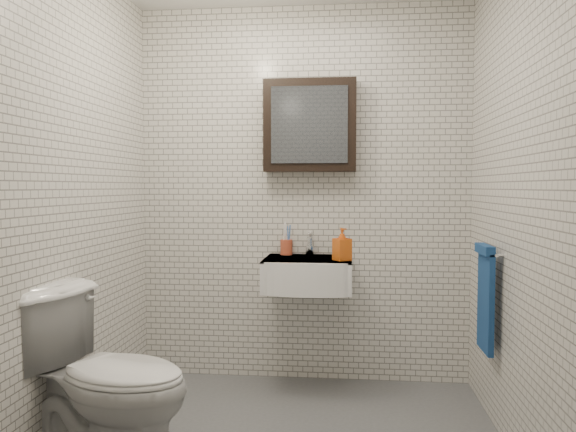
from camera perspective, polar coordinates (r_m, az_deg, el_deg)
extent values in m
cube|color=silver|center=(3.77, 1.54, 2.19)|extent=(2.20, 0.02, 2.50)
cube|color=silver|center=(1.78, -3.47, 1.28)|extent=(2.20, 0.02, 2.50)
cube|color=silver|center=(3.09, -20.83, 1.82)|extent=(0.02, 2.00, 2.50)
cube|color=silver|center=(2.87, 22.34, 1.71)|extent=(0.02, 2.00, 2.50)
cube|color=white|center=(3.58, 2.05, -5.89)|extent=(0.55, 0.45, 0.20)
cylinder|color=silver|center=(3.59, 2.08, -4.45)|extent=(0.31, 0.31, 0.02)
cylinder|color=silver|center=(3.59, 2.08, -4.32)|extent=(0.04, 0.04, 0.01)
cube|color=white|center=(3.57, 2.05, -4.38)|extent=(0.55, 0.45, 0.01)
cylinder|color=silver|center=(3.73, 2.23, -3.52)|extent=(0.06, 0.06, 0.06)
cylinder|color=silver|center=(3.72, 2.23, -2.60)|extent=(0.03, 0.03, 0.08)
cylinder|color=silver|center=(3.66, 2.17, -2.23)|extent=(0.02, 0.12, 0.02)
cube|color=silver|center=(3.75, 2.26, -1.72)|extent=(0.02, 0.09, 0.01)
cube|color=black|center=(3.71, 2.25, 9.13)|extent=(0.60, 0.14, 0.60)
cube|color=#3F444C|center=(3.64, 2.17, 9.26)|extent=(0.49, 0.01, 0.49)
cylinder|color=silver|center=(3.22, 19.79, -3.48)|extent=(0.02, 0.30, 0.02)
cylinder|color=silver|center=(3.35, 19.60, -3.23)|extent=(0.04, 0.02, 0.02)
cylinder|color=silver|center=(3.10, 20.72, -3.74)|extent=(0.04, 0.02, 0.02)
cube|color=navy|center=(3.25, 19.45, -8.21)|extent=(0.03, 0.26, 0.54)
cube|color=navy|center=(3.21, 19.36, -3.22)|extent=(0.05, 0.26, 0.05)
cylinder|color=#B84A2E|center=(3.74, -0.17, -3.19)|extent=(0.10, 0.10, 0.10)
cylinder|color=white|center=(3.72, -0.41, -2.20)|extent=(0.02, 0.03, 0.19)
cylinder|color=#3866B4|center=(3.72, 0.00, -2.36)|extent=(0.02, 0.02, 0.17)
cylinder|color=white|center=(3.75, -0.22, -2.09)|extent=(0.02, 0.04, 0.20)
cylinder|color=#3866B4|center=(3.74, 0.13, -2.26)|extent=(0.02, 0.04, 0.18)
imported|color=#FB591A|center=(3.46, 5.51, -2.86)|extent=(0.13, 0.13, 0.20)
imported|color=white|center=(2.78, -18.18, -15.59)|extent=(0.93, 0.68, 0.85)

